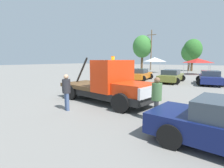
{
  "coord_description": "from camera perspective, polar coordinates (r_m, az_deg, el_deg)",
  "views": [
    {
      "loc": [
        5.68,
        -7.85,
        2.35
      ],
      "look_at": [
        0.5,
        0.0,
        1.05
      ],
      "focal_mm": 28.0,
      "sensor_mm": 36.0,
      "label": 1
    }
  ],
  "objects": [
    {
      "name": "ground_plane",
      "position": [
        9.97,
        -2.41,
        -5.77
      ],
      "size": [
        160.0,
        160.0,
        0.0
      ],
      "primitive_type": "plane",
      "color": "gray"
    },
    {
      "name": "tow_truck",
      "position": [
        9.53,
        -0.87,
        -0.39
      ],
      "size": [
        6.13,
        2.95,
        2.55
      ],
      "rotation": [
        0.0,
        0.0,
        -0.16
      ],
      "color": "black",
      "rests_on": "ground"
    },
    {
      "name": "person_near_truck",
      "position": [
        6.83,
        14.36,
        -3.86
      ],
      "size": [
        0.38,
        0.38,
        1.71
      ],
      "rotation": [
        0.0,
        0.0,
        3.55
      ],
      "color": "#38383D",
      "rests_on": "ground"
    },
    {
      "name": "person_at_hood",
      "position": [
        8.38,
        -14.64,
        -1.81
      ],
      "size": [
        0.38,
        0.38,
        1.69
      ],
      "rotation": [
        0.0,
        0.0,
        4.27
      ],
      "color": "#475B84",
      "rests_on": "ground"
    },
    {
      "name": "parked_car_cream",
      "position": [
        22.9,
        0.92,
        3.61
      ],
      "size": [
        2.42,
        4.4,
        1.34
      ],
      "rotation": [
        0.0,
        0.0,
        1.58
      ],
      "color": "beige",
      "rests_on": "ground"
    },
    {
      "name": "parked_car_orange",
      "position": [
        20.76,
        8.87,
        3.08
      ],
      "size": [
        2.79,
        4.57,
        1.34
      ],
      "rotation": [
        0.0,
        0.0,
        1.67
      ],
      "color": "orange",
      "rests_on": "ground"
    },
    {
      "name": "parked_car_olive",
      "position": [
        19.44,
        18.71,
        2.43
      ],
      "size": [
        2.49,
        4.76,
        1.34
      ],
      "rotation": [
        0.0,
        0.0,
        1.61
      ],
      "color": "olive",
      "rests_on": "ground"
    },
    {
      "name": "parked_car_navy",
      "position": [
        19.37,
        29.28,
        1.82
      ],
      "size": [
        2.81,
        4.93,
        1.34
      ],
      "rotation": [
        0.0,
        0.0,
        1.72
      ],
      "color": "navy",
      "rests_on": "ground"
    },
    {
      "name": "canopy_tent_white",
      "position": [
        33.49,
        13.72,
        7.77
      ],
      "size": [
        3.23,
        3.23,
        2.82
      ],
      "color": "#9E9EA3",
      "rests_on": "ground"
    },
    {
      "name": "canopy_tent_red",
      "position": [
        31.69,
        26.19,
        6.87
      ],
      "size": [
        3.51,
        3.51,
        2.6
      ],
      "color": "#9E9EA3",
      "rests_on": "ground"
    },
    {
      "name": "tree_left",
      "position": [
        43.58,
        9.87,
        11.91
      ],
      "size": [
        4.59,
        4.59,
        8.2
      ],
      "color": "brown",
      "rests_on": "ground"
    },
    {
      "name": "tree_center",
      "position": [
        40.97,
        24.84,
        10.16
      ],
      "size": [
        3.75,
        3.75,
        6.69
      ],
      "color": "brown",
      "rests_on": "ground"
    },
    {
      "name": "tree_right",
      "position": [
        41.04,
        23.94,
        9.41
      ],
      "size": [
        3.28,
        3.28,
        5.85
      ],
      "color": "brown",
      "rests_on": "ground"
    },
    {
      "name": "utility_pole",
      "position": [
        42.45,
        12.68,
        11.07
      ],
      "size": [
        2.2,
        0.24,
        9.19
      ],
      "color": "brown",
      "rests_on": "ground"
    }
  ]
}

